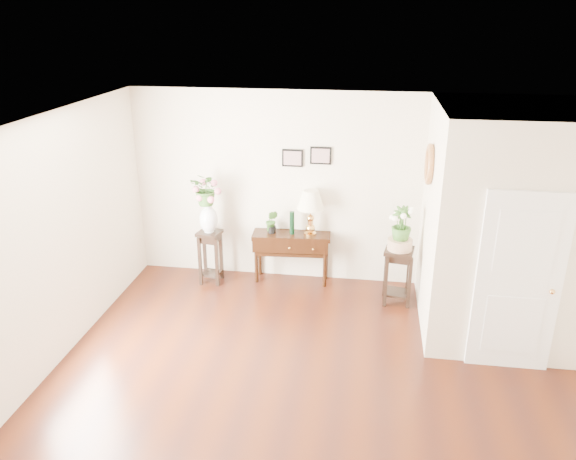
% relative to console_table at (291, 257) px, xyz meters
% --- Properties ---
extents(floor, '(6.00, 5.50, 0.02)m').
position_rel_console_table_xyz_m(floor, '(0.64, -2.57, -0.38)').
color(floor, '#421A0C').
rests_on(floor, ground).
extents(ceiling, '(6.00, 5.50, 0.02)m').
position_rel_console_table_xyz_m(ceiling, '(0.64, -2.57, 2.42)').
color(ceiling, white).
rests_on(ceiling, ground).
extents(wall_back, '(6.00, 0.02, 2.80)m').
position_rel_console_table_xyz_m(wall_back, '(0.64, 0.18, 1.02)').
color(wall_back, beige).
rests_on(wall_back, ground).
extents(wall_left, '(0.02, 5.50, 2.80)m').
position_rel_console_table_xyz_m(wall_left, '(-2.36, -2.57, 1.02)').
color(wall_left, beige).
rests_on(wall_left, ground).
extents(partition, '(1.80, 1.95, 2.80)m').
position_rel_console_table_xyz_m(partition, '(2.74, -0.79, 1.02)').
color(partition, beige).
rests_on(partition, floor).
extents(door, '(0.90, 0.05, 2.10)m').
position_rel_console_table_xyz_m(door, '(2.74, -1.79, 0.67)').
color(door, white).
rests_on(door, floor).
extents(art_print_left, '(0.30, 0.02, 0.25)m').
position_rel_console_table_xyz_m(art_print_left, '(-0.01, 0.16, 1.47)').
color(art_print_left, black).
rests_on(art_print_left, wall_back).
extents(art_print_right, '(0.30, 0.02, 0.25)m').
position_rel_console_table_xyz_m(art_print_right, '(0.39, 0.16, 1.52)').
color(art_print_right, black).
rests_on(art_print_right, wall_back).
extents(wall_ornament, '(0.07, 0.51, 0.51)m').
position_rel_console_table_xyz_m(wall_ornament, '(1.80, -0.67, 1.67)').
color(wall_ornament, '#A46F47').
rests_on(wall_ornament, partition).
extents(console_table, '(1.16, 0.46, 0.76)m').
position_rel_console_table_xyz_m(console_table, '(0.00, 0.00, 0.00)').
color(console_table, black).
rests_on(console_table, floor).
extents(table_lamp, '(0.51, 0.51, 0.68)m').
position_rel_console_table_xyz_m(table_lamp, '(0.28, 0.00, 0.73)').
color(table_lamp, tan).
rests_on(table_lamp, console_table).
extents(green_vase, '(0.08, 0.08, 0.34)m').
position_rel_console_table_xyz_m(green_vase, '(0.01, 0.00, 0.55)').
color(green_vase, black).
rests_on(green_vase, console_table).
extents(potted_plant, '(0.20, 0.17, 0.33)m').
position_rel_console_table_xyz_m(potted_plant, '(-0.29, 0.00, 0.54)').
color(potted_plant, '#326323').
rests_on(potted_plant, console_table).
extents(plant_stand_a, '(0.36, 0.36, 0.81)m').
position_rel_console_table_xyz_m(plant_stand_a, '(-1.18, -0.22, 0.02)').
color(plant_stand_a, black).
rests_on(plant_stand_a, floor).
extents(porcelain_vase, '(0.29, 0.29, 0.46)m').
position_rel_console_table_xyz_m(porcelain_vase, '(-1.18, -0.22, 0.65)').
color(porcelain_vase, white).
rests_on(porcelain_vase, plant_stand_a).
extents(lily_arrangement, '(0.52, 0.48, 0.48)m').
position_rel_console_table_xyz_m(lily_arrangement, '(-1.18, -0.22, 1.07)').
color(lily_arrangement, '#326323').
rests_on(lily_arrangement, porcelain_vase).
extents(plant_stand_b, '(0.43, 0.43, 0.80)m').
position_rel_console_table_xyz_m(plant_stand_b, '(1.54, -0.44, 0.02)').
color(plant_stand_b, black).
rests_on(plant_stand_b, floor).
extents(ceramic_bowl, '(0.37, 0.37, 0.15)m').
position_rel_console_table_xyz_m(ceramic_bowl, '(1.54, -0.44, 0.50)').
color(ceramic_bowl, '#C0B295').
rests_on(ceramic_bowl, plant_stand_b).
extents(narcissus, '(0.31, 0.31, 0.48)m').
position_rel_console_table_xyz_m(narcissus, '(1.54, -0.44, 0.78)').
color(narcissus, '#326323').
rests_on(narcissus, ceramic_bowl).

